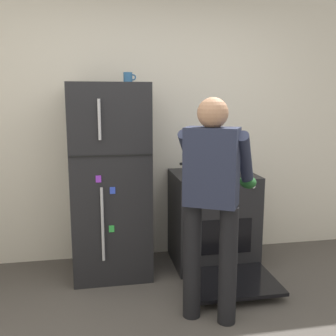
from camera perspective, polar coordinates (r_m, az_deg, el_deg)
The scene contains 7 objects.
kitchen_wall_back at distance 3.91m, azimuth -2.36°, elevation 6.66°, with size 6.00×0.10×2.70m, color silver.
refrigerator at distance 3.57m, azimuth -8.41°, elevation -1.78°, with size 0.68×0.72×1.72m.
stove_range at distance 3.82m, azimuth 6.56°, elevation -7.51°, with size 0.76×1.21×0.89m.
person_cook at distance 2.75m, azimuth 6.48°, elevation -3.29°, with size 0.66×0.71×1.60m.
red_pot at distance 3.62m, azimuth 4.46°, elevation 0.03°, with size 0.35×0.25×0.12m.
coffee_mug at distance 3.55m, azimuth -5.82°, elevation 12.95°, with size 0.11×0.08×0.10m.
pepper_mill at distance 3.99m, azimuth 9.93°, elevation 1.11°, with size 0.05×0.05×0.15m, color brown.
Camera 1 is at (-0.56, -1.92, 1.60)m, focal length 41.81 mm.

